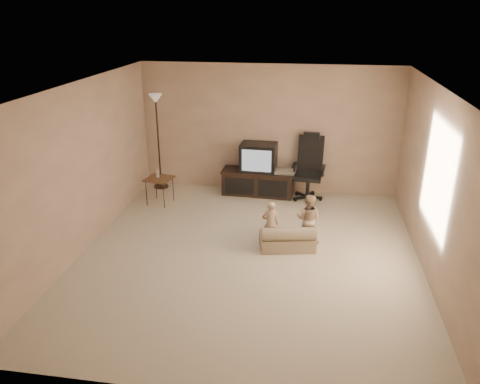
# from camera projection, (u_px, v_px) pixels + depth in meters

# --- Properties ---
(floor) EXTENTS (5.50, 5.50, 0.00)m
(floor) POSITION_uv_depth(u_px,v_px,m) (249.00, 255.00, 7.02)
(floor) COLOR beige
(floor) RESTS_ON ground
(room_shell) EXTENTS (5.50, 5.50, 5.50)m
(room_shell) POSITION_uv_depth(u_px,v_px,m) (250.00, 159.00, 6.46)
(room_shell) COLOR white
(room_shell) RESTS_ON floor
(tv_stand) EXTENTS (1.45, 0.59, 1.03)m
(tv_stand) POSITION_uv_depth(u_px,v_px,m) (259.00, 173.00, 9.17)
(tv_stand) COLOR black
(tv_stand) RESTS_ON floor
(office_chair) EXTENTS (0.64, 0.67, 1.27)m
(office_chair) POSITION_uv_depth(u_px,v_px,m) (309.00, 176.00, 8.96)
(office_chair) COLOR black
(office_chair) RESTS_ON floor
(side_table) EXTENTS (0.54, 0.54, 0.69)m
(side_table) POSITION_uv_depth(u_px,v_px,m) (159.00, 179.00, 8.71)
(side_table) COLOR brown
(side_table) RESTS_ON floor
(floor_lamp) EXTENTS (0.30, 0.30, 1.91)m
(floor_lamp) POSITION_uv_depth(u_px,v_px,m) (157.00, 121.00, 9.16)
(floor_lamp) COLOR black
(floor_lamp) RESTS_ON floor
(child_sofa) EXTENTS (0.90, 0.62, 0.41)m
(child_sofa) POSITION_uv_depth(u_px,v_px,m) (288.00, 239.00, 7.15)
(child_sofa) COLOR gray
(child_sofa) RESTS_ON floor
(toddler_left) EXTENTS (0.30, 0.24, 0.73)m
(toddler_left) POSITION_uv_depth(u_px,v_px,m) (270.00, 224.00, 7.20)
(toddler_left) COLOR tan
(toddler_left) RESTS_ON floor
(toddler_right) EXTENTS (0.44, 0.32, 0.81)m
(toddler_right) POSITION_uv_depth(u_px,v_px,m) (308.00, 219.00, 7.27)
(toddler_right) COLOR tan
(toddler_right) RESTS_ON floor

